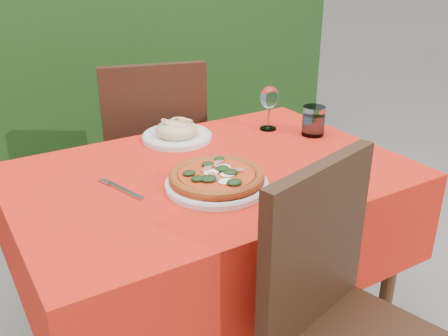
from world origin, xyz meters
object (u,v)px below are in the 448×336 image
pizza_plate (217,179)px  water_glass (313,122)px  wine_glass (269,99)px  chair_near (345,317)px  pasta_plate (177,133)px  chair_far (154,151)px  fork (125,191)px

pizza_plate → water_glass: (0.55, 0.20, 0.02)m
water_glass → wine_glass: bearing=127.6°
chair_near → pasta_plate: 0.92m
wine_glass → pasta_plate: bearing=166.6°
chair_far → water_glass: 0.77m
pasta_plate → chair_near: bearing=-88.3°
chair_far → wine_glass: chair_far is taller
chair_near → pasta_plate: chair_near is taller
pasta_plate → fork: pasta_plate is taller
pizza_plate → fork: (-0.25, 0.12, -0.02)m
chair_near → water_glass: 0.84m
water_glass → fork: (-0.80, -0.09, -0.05)m
chair_far → chair_near: bearing=103.5°
fork → pizza_plate: bearing=-41.5°
water_glass → pizza_plate: bearing=-159.9°
water_glass → fork: 0.81m
water_glass → wine_glass: (-0.11, 0.14, 0.07)m
chair_near → fork: chair_near is taller
pizza_plate → water_glass: size_ratio=3.03×
chair_far → fork: bearing=75.4°
chair_near → chair_far: (0.03, 1.26, 0.02)m
chair_near → water_glass: bearing=41.7°
water_glass → fork: water_glass is taller
chair_near → pizza_plate: 0.53m
chair_near → pizza_plate: chair_near is taller
chair_far → pasta_plate: (-0.06, -0.37, 0.21)m
pizza_plate → pasta_plate: size_ratio=1.31×
pasta_plate → wine_glass: 0.38m
chair_far → fork: chair_far is taller
wine_glass → fork: bearing=-161.8°
wine_glass → chair_far: bearing=123.2°
chair_far → water_glass: (0.41, -0.60, 0.24)m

